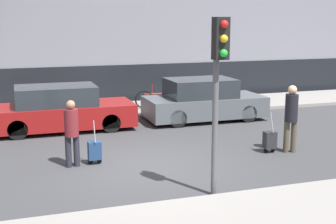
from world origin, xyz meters
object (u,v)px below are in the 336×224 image
object	(u,v)px
trolley_right	(270,140)
traffic_light	(218,71)
parked_car_2	(203,101)
parked_bicycle	(157,98)
pedestrian_right	(291,114)
parked_car_1	(61,110)
pedestrian_left	(72,129)
trolley_left	(95,150)

from	to	relation	value
trolley_right	traffic_light	xyz separation A→B (m)	(-2.70, -2.49, 2.22)
parked_car_2	parked_bicycle	xyz separation A→B (m)	(-1.08, 2.14, -0.20)
pedestrian_right	traffic_light	xyz separation A→B (m)	(-3.23, -2.34, 1.52)
parked_car_2	pedestrian_right	distance (m)	4.63
trolley_right	traffic_light	size ratio (longest dim) A/B	0.31
pedestrian_right	trolley_right	size ratio (longest dim) A/B	1.64
parked_bicycle	trolley_right	bearing A→B (deg)	-79.84
parked_car_1	parked_bicycle	world-z (taller)	parked_car_1
parked_car_1	parked_car_2	xyz separation A→B (m)	(4.98, 0.00, 0.01)
pedestrian_right	parked_bicycle	world-z (taller)	pedestrian_right
parked_bicycle	pedestrian_right	bearing A→B (deg)	-75.73
parked_car_2	parked_bicycle	bearing A→B (deg)	116.77
parked_car_1	traffic_light	distance (m)	7.55
parked_car_2	trolley_right	distance (m)	4.44
traffic_light	parked_bicycle	bearing A→B (deg)	80.44
parked_car_1	trolley_right	distance (m)	6.74
pedestrian_left	parked_car_2	bearing A→B (deg)	-147.18
pedestrian_left	traffic_light	size ratio (longest dim) A/B	0.46
parked_car_1	parked_car_2	bearing A→B (deg)	0.04
parked_car_2	traffic_light	distance (m)	7.62
parked_car_1	trolley_left	bearing A→B (deg)	-83.94
parked_car_2	pedestrian_right	xyz separation A→B (m)	(0.63, -4.57, 0.36)
trolley_left	parked_bicycle	world-z (taller)	trolley_left
trolley_left	trolley_right	distance (m)	4.69
parked_car_1	pedestrian_left	size ratio (longest dim) A/B	2.77
parked_car_1	trolley_right	xyz separation A→B (m)	(5.08, -4.42, -0.33)
parked_car_1	parked_car_2	world-z (taller)	parked_car_2
trolley_right	pedestrian_right	bearing A→B (deg)	-15.55
trolley_left	trolley_right	xyz separation A→B (m)	(4.66, -0.49, 0.00)
parked_car_2	pedestrian_left	xyz separation A→B (m)	(-5.11, -3.98, 0.25)
pedestrian_right	traffic_light	size ratio (longest dim) A/B	0.51
parked_car_2	parked_bicycle	distance (m)	2.40
pedestrian_left	trolley_left	xyz separation A→B (m)	(0.55, 0.05, -0.59)
trolley_left	parked_bicycle	size ratio (longest dim) A/B	0.63
parked_car_2	pedestrian_left	size ratio (longest dim) A/B	2.56
parked_car_2	pedestrian_left	world-z (taller)	pedestrian_left
trolley_left	parked_bicycle	xyz separation A→B (m)	(3.49, 6.07, 0.15)
parked_bicycle	parked_car_1	bearing A→B (deg)	-151.26
traffic_light	parked_car_2	bearing A→B (deg)	69.37
pedestrian_right	traffic_light	world-z (taller)	traffic_light
pedestrian_left	trolley_right	bearing A→B (deg)	170.04
traffic_light	parked_car_1	bearing A→B (deg)	108.99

